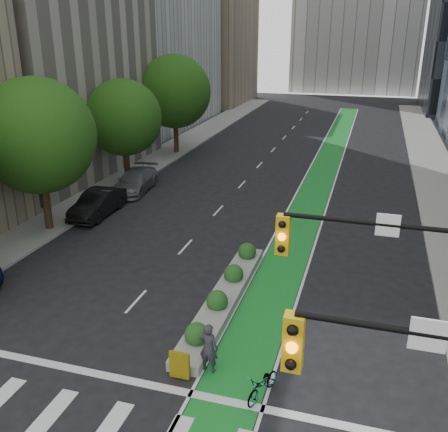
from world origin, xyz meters
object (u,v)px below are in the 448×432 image
Objects in this scene: bicycle at (263,385)px; cyclist at (209,348)px; parked_car_left_far at (135,181)px; parked_car_left_mid at (98,203)px; median_planter at (224,295)px.

cyclist is (-2.07, 0.73, 0.48)m from bicycle.
cyclist reaches higher than parked_car_left_far.
bicycle is 18.95m from parked_car_left_mid.
bicycle is at bearing -59.09° from parked_car_left_far.
cyclist is at bearing -62.43° from parked_car_left_far.
median_planter is 6.00m from bicycle.
parked_car_left_mid is at bearing 154.61° from bicycle.
parked_car_left_far is at bearing 129.07° from median_planter.
median_planter is 5.97× the size of bicycle.
parked_car_left_mid is at bearing -42.38° from cyclist.
parked_car_left_far is (0.00, 5.23, -0.03)m from parked_car_left_mid.
cyclist is (0.80, -4.54, 0.55)m from median_planter.
bicycle is at bearing -45.27° from parked_car_left_mid.
cyclist is 0.35× the size of parked_car_left_far.
cyclist is at bearing -80.00° from median_planter.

